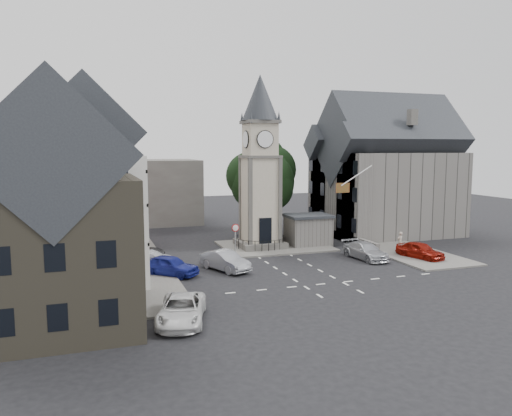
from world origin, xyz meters
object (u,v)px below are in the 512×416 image
object	(u,v)px
pedestrian	(400,242)
clock_tower	(260,163)
car_east_red	(420,250)
stone_shelter	(308,230)
car_west_blue	(170,265)

from	to	relation	value
pedestrian	clock_tower	bearing A→B (deg)	-45.73
clock_tower	car_east_red	world-z (taller)	clock_tower
clock_tower	pedestrian	world-z (taller)	clock_tower
stone_shelter	car_west_blue	xyz separation A→B (m)	(-14.63, -7.15, -0.78)
clock_tower	car_west_blue	xyz separation A→B (m)	(-9.83, -7.64, -7.35)
clock_tower	stone_shelter	distance (m)	8.15
stone_shelter	car_west_blue	bearing A→B (deg)	-153.97
car_west_blue	pedestrian	distance (m)	21.40
stone_shelter	clock_tower	bearing A→B (deg)	174.16
stone_shelter	pedestrian	world-z (taller)	stone_shelter
car_west_blue	car_east_red	size ratio (longest dim) A/B	1.04
car_west_blue	car_east_red	bearing A→B (deg)	-51.00
car_east_red	pedestrian	distance (m)	2.95
car_west_blue	stone_shelter	bearing A→B (deg)	-21.51
stone_shelter	pedestrian	xyz separation A→B (m)	(6.70, -5.50, -0.60)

